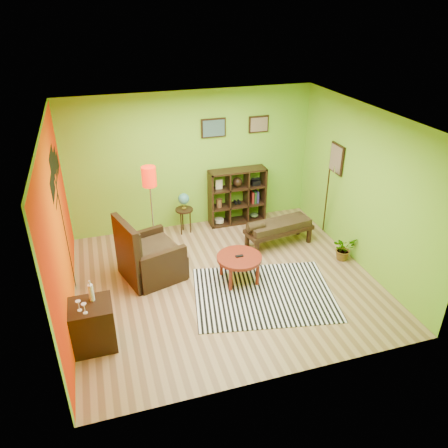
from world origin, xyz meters
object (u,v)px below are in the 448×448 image
object	(u,v)px
globe_table	(184,203)
cube_shelf	(238,196)
floor_lamp	(150,185)
bench	(277,227)
potted_plant	(343,251)
side_cabinet	(93,325)
armchair	(148,259)
coffee_table	(239,260)

from	to	relation	value
globe_table	cube_shelf	xyz separation A→B (m)	(1.19, 0.13, -0.06)
floor_lamp	globe_table	world-z (taller)	floor_lamp
bench	potted_plant	xyz separation A→B (m)	(0.97, -0.83, -0.22)
side_cabinet	cube_shelf	bearing A→B (deg)	43.64
armchair	cube_shelf	distance (m)	2.62
coffee_table	side_cabinet	world-z (taller)	side_cabinet
bench	globe_table	bearing A→B (deg)	147.22
side_cabinet	bench	distance (m)	3.96
floor_lamp	bench	bearing A→B (deg)	-9.56
side_cabinet	floor_lamp	bearing A→B (deg)	61.36
coffee_table	potted_plant	size ratio (longest dim) A/B	1.71
side_cabinet	bench	bearing A→B (deg)	27.11
coffee_table	side_cabinet	bearing A→B (deg)	-159.75
armchair	potted_plant	bearing A→B (deg)	-8.11
armchair	floor_lamp	size ratio (longest dim) A/B	0.67
armchair	potted_plant	world-z (taller)	armchair
globe_table	cube_shelf	bearing A→B (deg)	6.37
coffee_table	armchair	xyz separation A→B (m)	(-1.45, 0.57, -0.06)
side_cabinet	globe_table	bearing A→B (deg)	55.87
coffee_table	side_cabinet	distance (m)	2.60
floor_lamp	coffee_table	bearing A→B (deg)	-46.33
side_cabinet	floor_lamp	world-z (taller)	floor_lamp
coffee_table	globe_table	size ratio (longest dim) A/B	0.88
armchair	bench	world-z (taller)	armchair
armchair	cube_shelf	xyz separation A→B (m)	(2.13, 1.50, 0.25)
coffee_table	armchair	bearing A→B (deg)	158.53
armchair	side_cabinet	bearing A→B (deg)	-123.77
cube_shelf	bench	world-z (taller)	cube_shelf
cube_shelf	bench	bearing A→B (deg)	-70.54
floor_lamp	potted_plant	world-z (taller)	floor_lamp
coffee_table	side_cabinet	xyz separation A→B (m)	(-2.44, -0.90, -0.05)
cube_shelf	bench	size ratio (longest dim) A/B	0.86
floor_lamp	potted_plant	bearing A→B (deg)	-20.38
globe_table	bench	bearing A→B (deg)	-32.78
armchair	bench	xyz separation A→B (m)	(2.54, 0.33, 0.05)
potted_plant	floor_lamp	bearing A→B (deg)	159.62
floor_lamp	cube_shelf	size ratio (longest dim) A/B	1.45
floor_lamp	potted_plant	distance (m)	3.73
armchair	bench	size ratio (longest dim) A/B	0.84
floor_lamp	cube_shelf	bearing A→B (deg)	21.99
bench	floor_lamp	bearing A→B (deg)	170.44
cube_shelf	potted_plant	distance (m)	2.47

